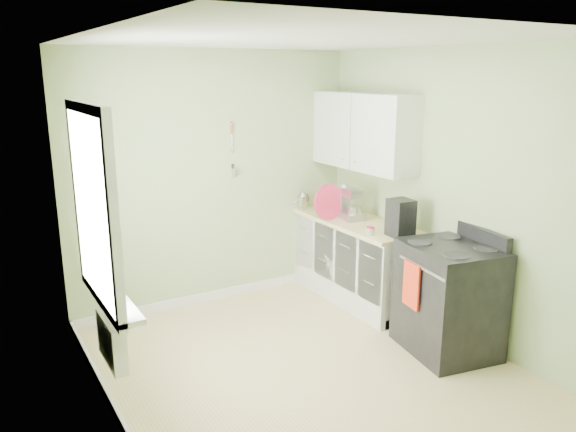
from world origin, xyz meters
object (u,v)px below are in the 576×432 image
stand_mixer (350,205)px  kettle (302,201)px  stove (449,298)px  coffee_maker (400,219)px

stand_mixer → kettle: size_ratio=1.87×
stove → coffee_maker: bearing=90.3°
stove → coffee_maker: 0.89m
stove → stand_mixer: 1.56m
stand_mixer → coffee_maker: size_ratio=1.03×
stove → stand_mixer: bearing=90.8°
kettle → stand_mixer: bearing=-72.1°
stove → coffee_maker: size_ratio=3.07×
stove → stand_mixer: stand_mixer is taller
stand_mixer → stove: bearing=-89.2°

